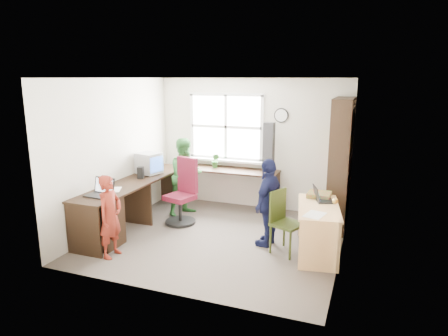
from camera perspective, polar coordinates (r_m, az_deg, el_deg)
name	(u,v)px	position (r m, az deg, el deg)	size (l,w,h in m)	color
room	(221,159)	(5.94, -0.42, 1.26)	(3.64, 3.44, 2.44)	#4A413A
l_desk	(133,206)	(6.40, -12.81, -5.28)	(2.38, 2.95, 0.75)	black
right_desk	(318,219)	(5.70, 13.29, -7.13)	(0.74, 1.26, 0.68)	#F0BA78
bookshelf	(340,167)	(6.68, 16.29, 0.15)	(0.30, 1.02, 2.10)	black
swivel_chair	(183,195)	(6.75, -5.88, -3.90)	(0.63, 0.63, 1.10)	black
wooden_chair	(284,219)	(5.66, 8.52, -7.23)	(0.50, 0.50, 0.89)	#2E3A13
crt_monitor	(149,163)	(7.09, -10.67, 0.65)	(0.45, 0.42, 0.37)	#A4A5A8
laptop_left	(101,191)	(6.01, -17.17, -3.20)	(0.38, 0.33, 0.24)	black
laptop_right	(321,197)	(5.88, 13.70, -4.11)	(0.35, 0.38, 0.22)	black
speaker_a	(141,173)	(6.83, -11.83, -0.66)	(0.12, 0.12, 0.20)	black
speaker_b	(158,166)	(7.34, -9.37, 0.34)	(0.10, 0.10, 0.19)	black
cd_tower	(269,148)	(7.09, 6.41, 2.89)	(0.18, 0.17, 0.89)	black
game_box	(319,195)	(6.08, 13.43, -3.72)	(0.34, 0.34, 0.06)	red
paper_a	(114,190)	(6.26, -15.49, -2.99)	(0.31, 0.35, 0.00)	white
paper_b	(315,215)	(5.29, 12.82, -6.53)	(0.29, 0.36, 0.00)	white
potted_plant	(216,161)	(7.45, -1.22, 1.04)	(0.15, 0.12, 0.28)	#2B6A2A
person_red	(110,216)	(5.64, -15.94, -6.67)	(0.42, 0.27, 1.14)	maroon
person_green	(186,177)	(7.10, -5.47, -1.25)	(0.67, 0.52, 1.38)	#317C34
person_navy	(269,202)	(5.81, 6.40, -4.91)	(0.76, 0.32, 1.29)	#13173E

